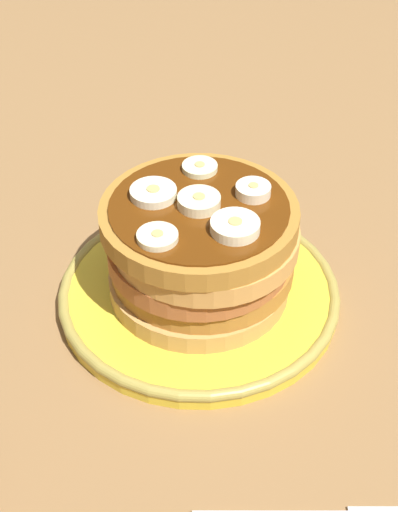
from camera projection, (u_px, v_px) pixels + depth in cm
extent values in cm
cube|color=olive|center=(199.00, 313.00, 59.57)|extent=(140.00, 140.00, 3.00)
cylinder|color=yellow|center=(199.00, 294.00, 58.19)|extent=(22.09, 22.09, 1.28)
torus|color=#A49342|center=(199.00, 290.00, 57.90)|extent=(22.32, 22.32, 0.89)
cylinder|color=tan|center=(198.00, 281.00, 57.23)|extent=(14.14, 14.14, 1.59)
cylinder|color=#AC712C|center=(198.00, 260.00, 56.73)|extent=(14.26, 14.26, 1.59)
cylinder|color=#AC6032|center=(203.00, 246.00, 55.49)|extent=(13.95, 13.95, 1.59)
cylinder|color=#D2954B|center=(207.00, 234.00, 54.10)|extent=(13.96, 13.96, 1.59)
cylinder|color=#AC752C|center=(206.00, 217.00, 53.04)|extent=(14.67, 14.67, 1.59)
cylinder|color=#592B0A|center=(199.00, 207.00, 52.57)|extent=(13.20, 13.20, 0.16)
cylinder|color=beige|center=(196.00, 206.00, 52.01)|extent=(3.14, 3.14, 0.95)
cylinder|color=tan|center=(196.00, 200.00, 51.67)|extent=(0.88, 0.88, 0.08)
cylinder|color=#FBF0C4|center=(235.00, 227.00, 50.07)|extent=(3.46, 3.46, 0.97)
cylinder|color=tan|center=(235.00, 221.00, 49.73)|extent=(0.97, 0.97, 0.08)
cylinder|color=#FAEAC4|center=(253.00, 191.00, 53.34)|extent=(2.60, 2.60, 0.97)
cylinder|color=tan|center=(253.00, 185.00, 52.99)|extent=(0.73, 0.73, 0.08)
cylinder|color=#F3E9BA|center=(157.00, 237.00, 49.49)|extent=(2.87, 2.87, 0.63)
cylinder|color=tan|center=(157.00, 233.00, 49.26)|extent=(0.80, 0.80, 0.08)
cylinder|color=#F0E8C2|center=(153.00, 194.00, 53.26)|extent=(3.46, 3.46, 0.79)
cylinder|color=tan|center=(153.00, 189.00, 52.98)|extent=(0.97, 0.97, 0.08)
cylinder|color=#EEEEB5|center=(200.00, 168.00, 55.98)|extent=(2.75, 2.75, 0.61)
cylinder|color=tan|center=(200.00, 164.00, 55.76)|extent=(0.77, 0.77, 0.08)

